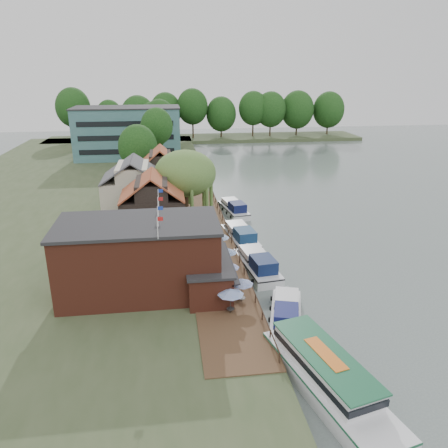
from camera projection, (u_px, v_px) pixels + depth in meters
name	position (u px, v px, depth m)	size (l,w,h in m)	color
ground	(294.00, 285.00, 46.72)	(260.00, 260.00, 0.00)	#53605F
land_bank	(69.00, 200.00, 75.49)	(50.00, 140.00, 1.00)	#384728
quay_deck	(210.00, 245.00, 54.71)	(6.00, 50.00, 0.10)	#47301E
quay_rail	(231.00, 239.00, 55.36)	(0.20, 49.00, 1.00)	black
pub	(160.00, 256.00, 42.48)	(20.00, 11.00, 7.30)	maroon
hotel_block	(128.00, 132.00, 106.93)	(25.40, 12.40, 12.30)	#38666B
cottage_a	(153.00, 206.00, 56.16)	(8.60, 7.60, 8.50)	black
cottage_b	(134.00, 187.00, 65.12)	(9.60, 8.60, 8.50)	beige
cottage_c	(161.00, 173.00, 74.02)	(7.60, 7.60, 8.50)	black
willow	(186.00, 187.00, 61.07)	(8.60, 8.60, 10.43)	#476B2D
umbrella_0	(231.00, 301.00, 39.02)	(2.39, 2.39, 2.38)	#1C439A
umbrella_1	(242.00, 290.00, 40.89)	(2.17, 2.17, 2.38)	navy
umbrella_2	(229.00, 273.00, 44.26)	(2.04, 2.04, 2.38)	navy
umbrella_3	(227.00, 258.00, 47.82)	(2.13, 2.13, 2.38)	navy
umbrella_4	(220.00, 243.00, 52.02)	(2.35, 2.35, 2.38)	#19498D
cruiser_0	(286.00, 310.00, 39.67)	(3.08, 9.53, 2.30)	silver
cruiser_1	(257.00, 262.00, 49.33)	(3.37, 10.41, 2.54)	silver
cruiser_2	(240.00, 234.00, 57.67)	(3.36, 10.39, 2.54)	silver
cruiser_3	(234.00, 207.00, 69.34)	(3.13, 9.69, 2.34)	silver
tour_boat	(329.00, 376.00, 30.63)	(3.86, 13.68, 2.98)	silver
swan	(290.00, 362.00, 34.15)	(0.44, 0.44, 0.44)	white
bank_tree_0	(138.00, 154.00, 82.23)	(7.29, 7.29, 11.23)	#143811
bank_tree_1	(158.00, 141.00, 90.52)	(6.57, 6.57, 13.52)	#143811
bank_tree_2	(153.00, 142.00, 95.59)	(6.21, 6.21, 11.28)	#143811
bank_tree_3	(160.00, 125.00, 116.34)	(8.32, 8.32, 13.48)	#143811
bank_tree_4	(160.00, 123.00, 124.49)	(6.31, 6.31, 12.72)	#143811
bank_tree_5	(153.00, 121.00, 131.93)	(7.60, 7.60, 11.69)	#143811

